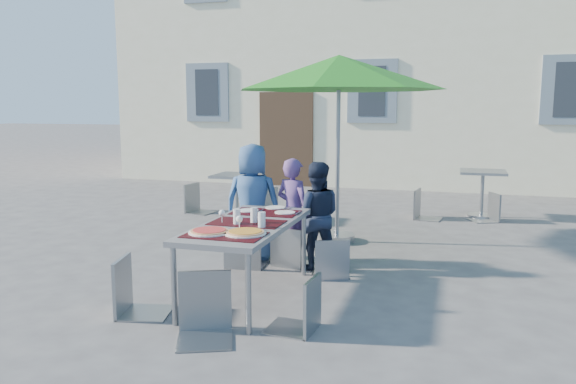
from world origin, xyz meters
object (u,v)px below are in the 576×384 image
(chair_0, at_px, (244,218))
(patio_umbrella, at_px, (339,74))
(pizza_near_right, at_px, (245,232))
(bg_chair_l_0, at_px, (196,181))
(dining_table, at_px, (247,228))
(child_0, at_px, (253,202))
(chair_1, at_px, (290,223))
(chair_2, at_px, (331,234))
(child_1, at_px, (293,211))
(cafe_table_1, at_px, (482,184))
(cafe_table_0, at_px, (237,188))
(bg_chair_r_0, at_px, (264,184))
(bg_chair_r_1, at_px, (490,190))
(pizza_near_left, at_px, (209,231))
(bg_chair_l_1, at_px, (424,187))
(chair_3, at_px, (132,252))
(child_2, at_px, (316,216))
(chair_5, at_px, (204,267))
(chair_4, at_px, (302,271))

(chair_0, xyz_separation_m, patio_umbrella, (0.77, 1.57, 1.71))
(pizza_near_right, relative_size, bg_chair_l_0, 0.39)
(dining_table, bearing_deg, child_0, 108.17)
(chair_1, bearing_deg, chair_2, -28.59)
(chair_1, bearing_deg, child_1, 88.73)
(chair_2, bearing_deg, cafe_table_1, 67.45)
(chair_2, height_order, cafe_table_0, chair_2)
(child_0, relative_size, bg_chair_l_0, 1.47)
(bg_chair_r_0, xyz_separation_m, bg_chair_r_1, (3.63, 0.79, -0.07))
(dining_table, height_order, chair_2, chair_2)
(pizza_near_left, height_order, chair_0, chair_0)
(bg_chair_l_1, bearing_deg, chair_2, -101.77)
(bg_chair_r_1, bearing_deg, bg_chair_r_0, -167.67)
(chair_1, height_order, chair_3, chair_3)
(pizza_near_left, bearing_deg, child_0, 98.51)
(pizza_near_left, relative_size, chair_1, 0.42)
(child_2, bearing_deg, dining_table, 57.35)
(pizza_near_right, relative_size, chair_2, 0.44)
(pizza_near_right, bearing_deg, cafe_table_1, 67.95)
(chair_0, distance_m, chair_3, 1.74)
(child_0, distance_m, bg_chair_r_0, 2.61)
(bg_chair_r_0, bearing_deg, cafe_table_1, 17.74)
(child_1, distance_m, chair_5, 2.29)
(pizza_near_left, relative_size, bg_chair_r_0, 0.39)
(chair_3, relative_size, chair_5, 0.99)
(pizza_near_left, distance_m, pizza_near_right, 0.33)
(pizza_near_left, distance_m, child_1, 1.84)
(pizza_near_right, xyz_separation_m, patio_umbrella, (0.20, 3.00, 1.53))
(chair_4, distance_m, cafe_table_1, 5.86)
(child_0, distance_m, cafe_table_0, 2.50)
(pizza_near_right, relative_size, bg_chair_r_0, 0.38)
(chair_5, xyz_separation_m, bg_chair_l_0, (-2.48, 4.93, -0.01))
(child_1, relative_size, cafe_table_1, 1.60)
(cafe_table_0, bearing_deg, chair_0, -66.09)
(bg_chair_r_0, xyz_separation_m, cafe_table_1, (3.52, 1.13, -0.01))
(child_1, distance_m, child_2, 0.33)
(chair_1, bearing_deg, child_0, 161.47)
(child_2, bearing_deg, bg_chair_r_0, -73.58)
(bg_chair_l_0, bearing_deg, chair_1, -47.37)
(pizza_near_right, distance_m, bg_chair_r_0, 4.51)
(patio_umbrella, bearing_deg, pizza_near_left, -99.75)
(chair_0, relative_size, cafe_table_0, 1.32)
(chair_3, xyz_separation_m, cafe_table_1, (3.19, 5.68, -0.02))
(dining_table, xyz_separation_m, cafe_table_0, (-1.55, 3.55, -0.17))
(bg_chair_l_1, bearing_deg, child_0, -120.23)
(chair_1, relative_size, patio_umbrella, 0.32)
(child_1, bearing_deg, bg_chair_r_0, -41.92)
(cafe_table_1, bearing_deg, chair_4, -106.07)
(child_2, bearing_deg, chair_0, 1.10)
(chair_5, bearing_deg, chair_1, 87.79)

